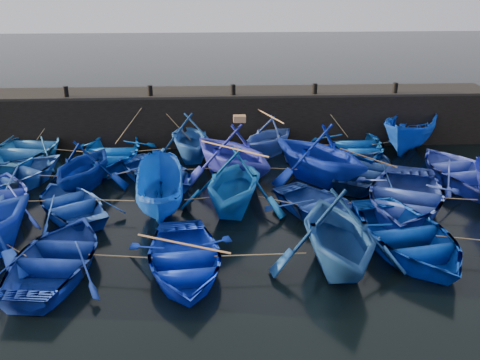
{
  "coord_description": "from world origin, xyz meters",
  "views": [
    {
      "loc": [
        -1.01,
        -16.05,
        8.4
      ],
      "look_at": [
        0.0,
        3.2,
        0.7
      ],
      "focal_mm": 40.0,
      "sensor_mm": 36.0,
      "label": 1
    }
  ],
  "objects": [
    {
      "name": "bollard_3",
      "position": [
        4.0,
        9.6,
        2.87
      ],
      "size": [
        0.24,
        0.24,
        0.5
      ],
      "primitive_type": "cylinder",
      "color": "black",
      "rests_on": "quay_top"
    },
    {
      "name": "boat_1",
      "position": [
        -5.69,
        7.33,
        0.56
      ],
      "size": [
        3.89,
        5.4,
        1.11
      ],
      "primitive_type": "imported",
      "rotation": [
        0.0,
        0.0,
        0.01
      ],
      "color": "blue",
      "rests_on": "ground"
    },
    {
      "name": "bollard_0",
      "position": [
        -8.0,
        9.6,
        2.87
      ],
      "size": [
        0.24,
        0.24,
        0.5
      ],
      "primitive_type": "cylinder",
      "color": "black",
      "rests_on": "quay_top"
    },
    {
      "name": "boat_10",
      "position": [
        3.37,
        4.64,
        1.29
      ],
      "size": [
        6.32,
        6.45,
        2.58
      ],
      "primitive_type": "imported",
      "rotation": [
        0.0,
        0.0,
        3.79
      ],
      "color": "#09219D",
      "rests_on": "ground"
    },
    {
      "name": "boat_16",
      "position": [
        -0.28,
        1.92,
        1.19
      ],
      "size": [
        4.87,
        5.33,
        2.38
      ],
      "primitive_type": "imported",
      "rotation": [
        0.0,
        0.0,
        -0.24
      ],
      "color": "blue",
      "rests_on": "ground"
    },
    {
      "name": "boat_12",
      "position": [
        9.3,
        4.15,
        0.54
      ],
      "size": [
        4.65,
        5.84,
        1.09
      ],
      "primitive_type": "imported",
      "rotation": [
        0.0,
        0.0,
        3.33
      ],
      "color": "blue",
      "rests_on": "ground"
    },
    {
      "name": "bollard_1",
      "position": [
        -4.0,
        9.6,
        2.87
      ],
      "size": [
        0.24,
        0.24,
        0.5
      ],
      "primitive_type": "cylinder",
      "color": "black",
      "rests_on": "quay_top"
    },
    {
      "name": "boat_3",
      "position": [
        1.63,
        8.12,
        0.96
      ],
      "size": [
        4.77,
        4.82,
        1.92
      ],
      "primitive_type": "imported",
      "rotation": [
        0.0,
        0.0,
        -0.72
      ],
      "color": "#3051B7",
      "rests_on": "ground"
    },
    {
      "name": "loose_oars",
      "position": [
        1.2,
        3.09,
        1.59
      ],
      "size": [
        9.6,
        12.58,
        1.48
      ],
      "color": "#99724C",
      "rests_on": "ground"
    },
    {
      "name": "boat_22",
      "position": [
        -1.94,
        -2.38,
        0.48
      ],
      "size": [
        3.79,
        4.96,
        0.96
      ],
      "primitive_type": "imported",
      "rotation": [
        0.0,
        0.0,
        0.11
      ],
      "color": "#0A28CA",
      "rests_on": "ground"
    },
    {
      "name": "boat_2",
      "position": [
        -2.1,
        7.7,
        1.09
      ],
      "size": [
        4.33,
        4.78,
        2.18
      ],
      "primitive_type": "imported",
      "rotation": [
        0.0,
        0.0,
        0.2
      ],
      "color": "#1E51A4",
      "rests_on": "ground"
    },
    {
      "name": "wooden_crate",
      "position": [
        0.07,
        4.98,
        2.67
      ],
      "size": [
        0.5,
        0.36,
        0.26
      ],
      "primitive_type": "cube",
      "color": "#976942",
      "rests_on": "boat_9"
    },
    {
      "name": "boat_6",
      "position": [
        -9.34,
        4.56,
        0.55
      ],
      "size": [
        6.23,
        6.54,
        1.1
      ],
      "primitive_type": "imported",
      "rotation": [
        0.0,
        0.0,
        2.5
      ],
      "color": "#254C95",
      "rests_on": "ground"
    },
    {
      "name": "boat_0",
      "position": [
        -9.6,
        7.97,
        0.59
      ],
      "size": [
        4.83,
        6.18,
        1.17
      ],
      "primitive_type": "imported",
      "rotation": [
        0.0,
        0.0,
        2.99
      ],
      "color": "#1D5698",
      "rests_on": "ground"
    },
    {
      "name": "bollard_2",
      "position": [
        0.0,
        9.6,
        2.87
      ],
      "size": [
        0.24,
        0.24,
        0.5
      ],
      "primitive_type": "cylinder",
      "color": "black",
      "rests_on": "quay_top"
    },
    {
      "name": "boat_21",
      "position": [
        -5.63,
        -2.09,
        0.5
      ],
      "size": [
        4.03,
        5.24,
        1.01
      ],
      "primitive_type": "imported",
      "rotation": [
        0.0,
        0.0,
        3.02
      ],
      "color": "navy",
      "rests_on": "ground"
    },
    {
      "name": "boat_23",
      "position": [
        2.56,
        -2.34,
        1.23
      ],
      "size": [
        4.23,
        4.85,
        2.46
      ],
      "primitive_type": "imported",
      "rotation": [
        0.0,
        0.0,
        0.04
      ],
      "color": "navy",
      "rests_on": "ground"
    },
    {
      "name": "quay_wall",
      "position": [
        0.0,
        10.5,
        1.25
      ],
      "size": [
        26.0,
        2.5,
        2.5
      ],
      "primitive_type": "cube",
      "color": "black",
      "rests_on": "ground"
    },
    {
      "name": "mooring_ropes",
      "position": [
        -0.16,
        4.99,
        0.88
      ],
      "size": [
        18.15,
        11.92,
        2.1
      ],
      "color": "tan",
      "rests_on": "ground"
    },
    {
      "name": "boat_4",
      "position": [
        5.68,
        7.79,
        0.56
      ],
      "size": [
        4.0,
        5.52,
        1.13
      ],
      "primitive_type": "imported",
      "rotation": [
        0.0,
        0.0,
        0.02
      ],
      "color": "#084198",
      "rests_on": "ground"
    },
    {
      "name": "boat_7",
      "position": [
        -6.23,
        4.35,
        1.05
      ],
      "size": [
        4.37,
        4.75,
        2.09
      ],
      "primitive_type": "imported",
      "rotation": [
        0.0,
        0.0,
        2.87
      ],
      "color": "navy",
      "rests_on": "ground"
    },
    {
      "name": "boat_11",
      "position": [
        5.41,
        4.69,
        0.49
      ],
      "size": [
        5.32,
        5.76,
        0.97
      ],
      "primitive_type": "imported",
      "rotation": [
        0.0,
        0.0,
        2.59
      ],
      "color": "navy",
      "rests_on": "ground"
    },
    {
      "name": "boat_8",
      "position": [
        -3.34,
        4.84,
        0.47
      ],
      "size": [
        5.32,
        5.55,
        0.94
      ],
      "primitive_type": "imported",
      "rotation": [
        0.0,
        0.0,
        0.66
      ],
      "color": "blue",
      "rests_on": "ground"
    },
    {
      "name": "boat_18",
      "position": [
        5.96,
        1.52,
        0.6
      ],
      "size": [
        6.08,
        6.96,
        1.2
      ],
      "primitive_type": "imported",
      "rotation": [
        0.0,
        0.0,
        -0.4
      ],
      "color": "#2942A5",
      "rests_on": "ground"
    },
    {
      "name": "ground",
      "position": [
        0.0,
        0.0,
        0.0
      ],
      "size": [
        120.0,
        120.0,
        0.0
      ],
      "primitive_type": "plane",
      "color": "black",
      "rests_on": "ground"
    },
    {
      "name": "boat_14",
      "position": [
        -6.24,
        1.92,
        0.44
      ],
      "size": [
        4.87,
        5.21,
        0.88
      ],
      "primitive_type": "imported",
      "rotation": [
        0.0,
        0.0,
        3.73
      ],
      "color": "#183FA5",
      "rests_on": "ground"
    },
    {
      "name": "boat_24",
      "position": [
        5.03,
        -1.47,
        0.56
      ],
      "size": [
        4.73,
        5.97,
        1.12
      ],
      "primitive_type": "imported",
      "rotation": [
        0.0,
        0.0,
        0.18
      ],
      "color": "#02319B",
      "rests_on": "ground"
    },
    {
      "name": "boat_9",
      "position": [
        -0.23,
        4.98,
        1.27
      ],
      "size": [
        6.19,
        6.35,
        2.54
      ],
      "primitive_type": "imported",
      "rotation": [
        0.0,
        0.0,
        3.76
      ],
      "color": "#222AA1",
      "rests_on": "ground"
    },
    {
      "name": "boat_17",
      "position": [
        2.85,
        1.11,
        0.45
      ],
      "size": [
        4.92,
        5.32,
        0.9
      ],
      "primitive_type": "imported",
      "rotation": [
        0.0,
        0.0,
        0.55
      ],
      "color": "navy",
      "rests_on": "ground"
    },
    {
      "name": "quay_top",
      "position": [
        0.0,
        10.5,
        2.56
      ],
      "size": [
        26.0,
        2.5,
        0.12
      ],
      "primitive_type": "cube",
      "color": "black",
      "rests_on": "quay_wall"
    },
    {
      "name": "bollard_4",
      "position": [
        8.0,
        9.6,
        2.87
      ],
      "size": [
        0.24,
        0.24,
        0.5
      ],
      "primitive_type": "cylinder",
      "color": "black",
      "rests_on": "quay_top"
    },
    {
      "name": "boat_15",
      "position": [
        -3.0,
        1.75,
        0.88
      ],
      "size": [
        2.06,
        4.68,
        1.76
      ],
      "primitive_type": "imported",
      "rotation": [
        0.0,
        0.0,
        3.22
      ],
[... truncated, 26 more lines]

